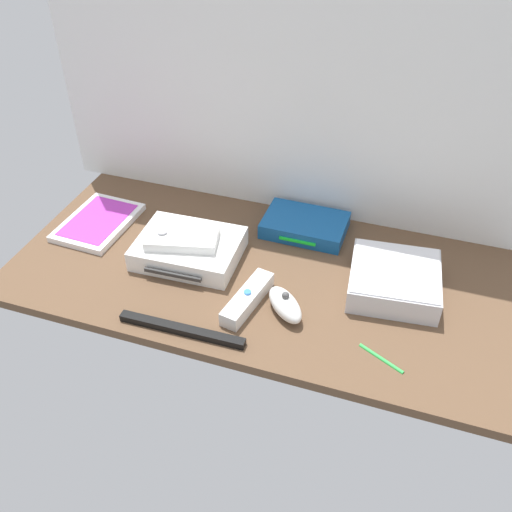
# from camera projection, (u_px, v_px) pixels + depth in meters

# --- Properties ---
(ground_plane) EXTENTS (1.00, 0.48, 0.02)m
(ground_plane) POSITION_uv_depth(u_px,v_px,m) (256.00, 275.00, 1.17)
(ground_plane) COLOR brown
(ground_plane) RESTS_ON ground
(back_wall) EXTENTS (1.10, 0.01, 0.64)m
(back_wall) POSITION_uv_depth(u_px,v_px,m) (295.00, 75.00, 1.14)
(back_wall) COLOR white
(back_wall) RESTS_ON ground
(game_console) EXTENTS (0.22, 0.17, 0.04)m
(game_console) POSITION_uv_depth(u_px,v_px,m) (188.00, 250.00, 1.18)
(game_console) COLOR white
(game_console) RESTS_ON ground_plane
(mini_computer) EXTENTS (0.19, 0.19, 0.05)m
(mini_computer) POSITION_uv_depth(u_px,v_px,m) (394.00, 280.00, 1.10)
(mini_computer) COLOR silver
(mini_computer) RESTS_ON ground_plane
(game_case) EXTENTS (0.14, 0.20, 0.02)m
(game_case) POSITION_uv_depth(u_px,v_px,m) (98.00, 222.00, 1.28)
(game_case) COLOR white
(game_case) RESTS_ON ground_plane
(network_router) EXTENTS (0.18, 0.13, 0.03)m
(network_router) POSITION_uv_depth(u_px,v_px,m) (305.00, 225.00, 1.26)
(network_router) COLOR #145193
(network_router) RESTS_ON ground_plane
(remote_wand) EXTENTS (0.06, 0.15, 0.03)m
(remote_wand) POSITION_uv_depth(u_px,v_px,m) (248.00, 299.00, 1.08)
(remote_wand) COLOR white
(remote_wand) RESTS_ON ground_plane
(remote_nunchuk) EXTENTS (0.10, 0.10, 0.05)m
(remote_nunchuk) POSITION_uv_depth(u_px,v_px,m) (285.00, 305.00, 1.06)
(remote_nunchuk) COLOR white
(remote_nunchuk) RESTS_ON ground_plane
(remote_classic_pad) EXTENTS (0.16, 0.11, 0.02)m
(remote_classic_pad) POSITION_uv_depth(u_px,v_px,m) (182.00, 238.00, 1.16)
(remote_classic_pad) COLOR white
(remote_classic_pad) RESTS_ON game_console
(sensor_bar) EXTENTS (0.24, 0.02, 0.01)m
(sensor_bar) POSITION_uv_depth(u_px,v_px,m) (182.00, 330.00, 1.02)
(sensor_bar) COLOR black
(sensor_bar) RESTS_ON ground_plane
(stylus_pen) EXTENTS (0.08, 0.05, 0.01)m
(stylus_pen) POSITION_uv_depth(u_px,v_px,m) (381.00, 357.00, 0.98)
(stylus_pen) COLOR green
(stylus_pen) RESTS_ON ground_plane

